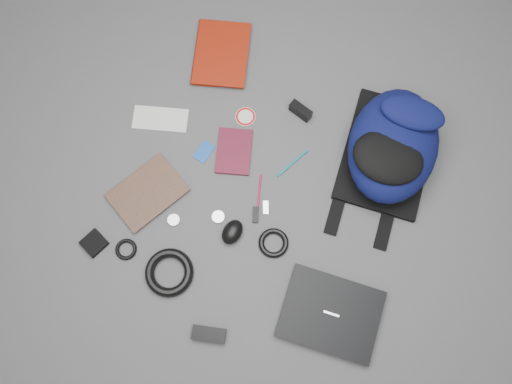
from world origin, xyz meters
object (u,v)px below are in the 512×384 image
at_px(power_brick, 209,334).
at_px(pouch, 94,243).
at_px(comic_book, 132,174).
at_px(compact_camera, 301,111).
at_px(mouse, 232,232).
at_px(dvd_case, 234,151).
at_px(laptop, 331,314).
at_px(textbook_red, 195,52).
at_px(backpack, 393,145).

bearing_deg(power_brick, pouch, 151.16).
distance_m(comic_book, compact_camera, 0.66).
bearing_deg(mouse, pouch, -146.44).
height_order(comic_book, dvd_case, comic_book).
distance_m(laptop, pouch, 0.85).
distance_m(textbook_red, dvd_case, 0.43).
height_order(laptop, textbook_red, laptop).
relative_size(backpack, laptop, 1.49).
distance_m(comic_book, mouse, 0.42).
distance_m(dvd_case, compact_camera, 0.29).
bearing_deg(textbook_red, laptop, -58.00).
height_order(dvd_case, compact_camera, compact_camera).
bearing_deg(comic_book, laptop, 14.73).
height_order(backpack, power_brick, backpack).
relative_size(backpack, compact_camera, 5.51).
distance_m(backpack, pouch, 1.10).
relative_size(comic_book, power_brick, 2.24).
bearing_deg(compact_camera, pouch, -107.51).
bearing_deg(pouch, laptop, 7.28).
distance_m(textbook_red, power_brick, 1.05).
distance_m(comic_book, dvd_case, 0.38).
xyz_separation_m(compact_camera, power_brick, (0.02, -0.86, -0.01)).
distance_m(backpack, dvd_case, 0.57).
height_order(comic_book, compact_camera, compact_camera).
distance_m(mouse, power_brick, 0.35).
xyz_separation_m(mouse, power_brick, (0.07, -0.34, -0.01)).
xyz_separation_m(backpack, pouch, (-0.82, -0.72, -0.09)).
height_order(textbook_red, pouch, textbook_red).
relative_size(compact_camera, power_brick, 0.78).
relative_size(dvd_case, mouse, 1.90).
relative_size(laptop, comic_book, 1.28).
bearing_deg(textbook_red, dvd_case, -63.21).
xyz_separation_m(laptop, pouch, (-0.84, -0.11, -0.01)).
relative_size(mouse, power_brick, 0.83).
height_order(textbook_red, comic_book, textbook_red).
bearing_deg(textbook_red, compact_camera, -26.29).
height_order(compact_camera, pouch, compact_camera).
bearing_deg(comic_book, power_brick, -12.58).
distance_m(dvd_case, power_brick, 0.65).
xyz_separation_m(textbook_red, dvd_case, (0.31, -0.31, -0.01)).
bearing_deg(backpack, compact_camera, 169.61).
xyz_separation_m(comic_book, compact_camera, (0.47, 0.47, 0.01)).
bearing_deg(laptop, compact_camera, 114.39).
relative_size(backpack, textbook_red, 1.73).
bearing_deg(backpack, power_brick, -117.82).
bearing_deg(laptop, textbook_red, 134.15).
bearing_deg(laptop, comic_book, 162.58).
relative_size(dvd_case, power_brick, 1.57).
bearing_deg(laptop, power_brick, -153.15).
bearing_deg(compact_camera, mouse, -80.01).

